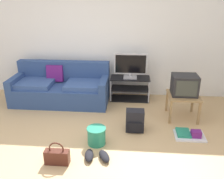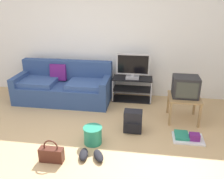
{
  "view_description": "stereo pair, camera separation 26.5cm",
  "coord_description": "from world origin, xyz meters",
  "px_view_note": "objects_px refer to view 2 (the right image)",
  "views": [
    {
      "loc": [
        0.78,
        -2.85,
        2.2
      ],
      "look_at": [
        0.43,
        1.26,
        0.55
      ],
      "focal_mm": 38.0,
      "sensor_mm": 36.0,
      "label": 1
    },
    {
      "loc": [
        1.04,
        -2.82,
        2.2
      ],
      "look_at": [
        0.43,
        1.26,
        0.55
      ],
      "focal_mm": 38.0,
      "sensor_mm": 36.0,
      "label": 2
    }
  ],
  "objects_px": {
    "flat_tv": "(133,66)",
    "cleaning_bucket": "(93,135)",
    "side_table": "(184,100)",
    "floor_tray": "(188,137)",
    "crt_tv": "(186,87)",
    "backpack": "(133,121)",
    "couch": "(64,87)",
    "sneakers_pair": "(91,155)",
    "handbag": "(51,154)",
    "tv_stand": "(132,89)"
  },
  "relations": [
    {
      "from": "tv_stand",
      "to": "side_table",
      "type": "height_order",
      "value": "tv_stand"
    },
    {
      "from": "sneakers_pair",
      "to": "backpack",
      "type": "bearing_deg",
      "value": 55.96
    },
    {
      "from": "couch",
      "to": "handbag",
      "type": "xyz_separation_m",
      "value": [
        0.52,
        -2.08,
        -0.19
      ]
    },
    {
      "from": "couch",
      "to": "tv_stand",
      "type": "relative_size",
      "value": 2.38
    },
    {
      "from": "crt_tv",
      "to": "cleaning_bucket",
      "type": "height_order",
      "value": "crt_tv"
    },
    {
      "from": "flat_tv",
      "to": "crt_tv",
      "type": "height_order",
      "value": "flat_tv"
    },
    {
      "from": "crt_tv",
      "to": "backpack",
      "type": "bearing_deg",
      "value": -147.46
    },
    {
      "from": "backpack",
      "to": "sneakers_pair",
      "type": "relative_size",
      "value": 0.92
    },
    {
      "from": "flat_tv",
      "to": "handbag",
      "type": "bearing_deg",
      "value": -113.08
    },
    {
      "from": "couch",
      "to": "sneakers_pair",
      "type": "xyz_separation_m",
      "value": [
        1.06,
        -1.92,
        -0.27
      ]
    },
    {
      "from": "floor_tray",
      "to": "flat_tv",
      "type": "bearing_deg",
      "value": 125.09
    },
    {
      "from": "couch",
      "to": "side_table",
      "type": "xyz_separation_m",
      "value": [
        2.5,
        -0.55,
        0.09
      ]
    },
    {
      "from": "sneakers_pair",
      "to": "floor_tray",
      "type": "relative_size",
      "value": 0.85
    },
    {
      "from": "side_table",
      "to": "backpack",
      "type": "xyz_separation_m",
      "value": [
        -0.9,
        -0.56,
        -0.21
      ]
    },
    {
      "from": "couch",
      "to": "tv_stand",
      "type": "xyz_separation_m",
      "value": [
        1.5,
        0.23,
        -0.05
      ]
    },
    {
      "from": "tv_stand",
      "to": "handbag",
      "type": "height_order",
      "value": "tv_stand"
    },
    {
      "from": "side_table",
      "to": "handbag",
      "type": "distance_m",
      "value": 2.51
    },
    {
      "from": "crt_tv",
      "to": "handbag",
      "type": "relative_size",
      "value": 1.32
    },
    {
      "from": "cleaning_bucket",
      "to": "floor_tray",
      "type": "relative_size",
      "value": 0.61
    },
    {
      "from": "floor_tray",
      "to": "side_table",
      "type": "bearing_deg",
      "value": 90.92
    },
    {
      "from": "couch",
      "to": "crt_tv",
      "type": "bearing_deg",
      "value": -12.15
    },
    {
      "from": "side_table",
      "to": "backpack",
      "type": "relative_size",
      "value": 1.45
    },
    {
      "from": "crt_tv",
      "to": "floor_tray",
      "type": "bearing_deg",
      "value": -89.1
    },
    {
      "from": "couch",
      "to": "crt_tv",
      "type": "height_order",
      "value": "crt_tv"
    },
    {
      "from": "couch",
      "to": "crt_tv",
      "type": "relative_size",
      "value": 4.48
    },
    {
      "from": "sneakers_pair",
      "to": "floor_tray",
      "type": "xyz_separation_m",
      "value": [
        1.46,
        0.69,
        -0.01
      ]
    },
    {
      "from": "backpack",
      "to": "cleaning_bucket",
      "type": "xyz_separation_m",
      "value": [
        -0.6,
        -0.44,
        -0.04
      ]
    },
    {
      "from": "tv_stand",
      "to": "floor_tray",
      "type": "bearing_deg",
      "value": -55.32
    },
    {
      "from": "flat_tv",
      "to": "side_table",
      "type": "height_order",
      "value": "flat_tv"
    },
    {
      "from": "backpack",
      "to": "sneakers_pair",
      "type": "distance_m",
      "value": 0.99
    },
    {
      "from": "tv_stand",
      "to": "side_table",
      "type": "xyz_separation_m",
      "value": [
        1.0,
        -0.79,
        0.15
      ]
    },
    {
      "from": "backpack",
      "to": "flat_tv",
      "type": "bearing_deg",
      "value": 121.25
    },
    {
      "from": "floor_tray",
      "to": "crt_tv",
      "type": "bearing_deg",
      "value": 90.9
    },
    {
      "from": "flat_tv",
      "to": "cleaning_bucket",
      "type": "relative_size",
      "value": 2.36
    },
    {
      "from": "flat_tv",
      "to": "cleaning_bucket",
      "type": "height_order",
      "value": "flat_tv"
    },
    {
      "from": "tv_stand",
      "to": "crt_tv",
      "type": "distance_m",
      "value": 1.33
    },
    {
      "from": "couch",
      "to": "flat_tv",
      "type": "height_order",
      "value": "flat_tv"
    },
    {
      "from": "sneakers_pair",
      "to": "floor_tray",
      "type": "distance_m",
      "value": 1.61
    },
    {
      "from": "couch",
      "to": "backpack",
      "type": "height_order",
      "value": "couch"
    },
    {
      "from": "handbag",
      "to": "sneakers_pair",
      "type": "height_order",
      "value": "handbag"
    },
    {
      "from": "crt_tv",
      "to": "floor_tray",
      "type": "distance_m",
      "value": 0.93
    },
    {
      "from": "flat_tv",
      "to": "cleaning_bucket",
      "type": "bearing_deg",
      "value": -105.69
    },
    {
      "from": "side_table",
      "to": "crt_tv",
      "type": "height_order",
      "value": "crt_tv"
    },
    {
      "from": "tv_stand",
      "to": "flat_tv",
      "type": "relative_size",
      "value": 1.22
    },
    {
      "from": "cleaning_bucket",
      "to": "tv_stand",
      "type": "bearing_deg",
      "value": 74.49
    },
    {
      "from": "backpack",
      "to": "sneakers_pair",
      "type": "height_order",
      "value": "backpack"
    },
    {
      "from": "flat_tv",
      "to": "cleaning_bucket",
      "type": "xyz_separation_m",
      "value": [
        -0.5,
        -1.77,
        -0.63
      ]
    },
    {
      "from": "flat_tv",
      "to": "floor_tray",
      "type": "xyz_separation_m",
      "value": [
        1.02,
        -1.45,
        -0.74
      ]
    },
    {
      "from": "side_table",
      "to": "floor_tray",
      "type": "distance_m",
      "value": 0.77
    },
    {
      "from": "handbag",
      "to": "cleaning_bucket",
      "type": "bearing_deg",
      "value": 47.46
    }
  ]
}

